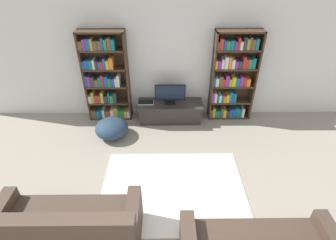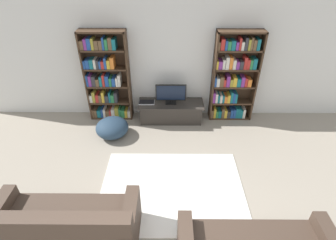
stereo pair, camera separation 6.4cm
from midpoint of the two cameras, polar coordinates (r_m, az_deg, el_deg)
wall_back at (r=5.87m, az=0.18°, el=12.58°), size 8.80×0.06×2.60m
bookshelf_left at (r=5.99m, az=-12.98°, el=8.79°), size 0.97×0.30×2.03m
bookshelf_right at (r=5.99m, az=14.31°, el=8.91°), size 0.97×0.30×2.03m
tv_stand at (r=6.06m, az=0.91°, el=1.91°), size 1.47×0.54×0.45m
television at (r=5.82m, az=0.95°, el=5.75°), size 0.68×0.16×0.46m
laptop at (r=5.97m, az=-4.35°, el=3.87°), size 0.35×0.21×0.03m
area_rug at (r=4.56m, az=1.33°, el=-14.85°), size 2.39×1.77×0.02m
couch_left_sectional at (r=4.01m, az=-20.96°, el=-20.95°), size 1.93×0.81×0.89m
beanbag_ottoman at (r=5.68m, az=-11.74°, el=-1.66°), size 0.69×0.69×0.40m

